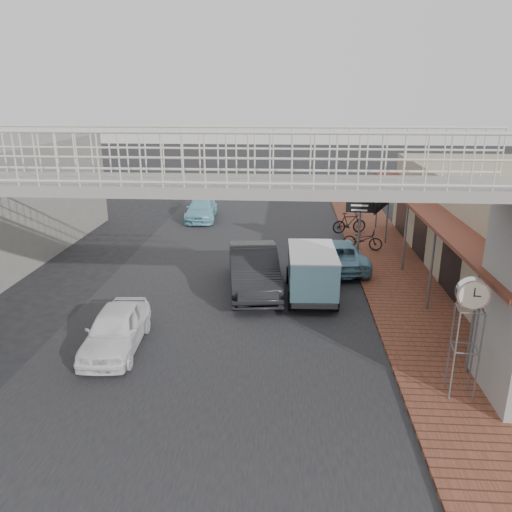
# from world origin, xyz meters

# --- Properties ---
(ground) EXTENTS (120.00, 120.00, 0.00)m
(ground) POSITION_xyz_m (0.00, 0.00, 0.00)
(ground) COLOR black
(ground) RESTS_ON ground
(road_strip) EXTENTS (10.00, 60.00, 0.01)m
(road_strip) POSITION_xyz_m (0.00, 0.00, 0.01)
(road_strip) COLOR black
(road_strip) RESTS_ON ground
(sidewalk) EXTENTS (3.00, 40.00, 0.10)m
(sidewalk) POSITION_xyz_m (6.50, 3.00, 0.05)
(sidewalk) COLOR brown
(sidewalk) RESTS_ON ground
(footbridge) EXTENTS (16.40, 2.40, 6.34)m
(footbridge) POSITION_xyz_m (0.00, -4.00, 3.18)
(footbridge) COLOR gray
(footbridge) RESTS_ON ground
(white_hatchback) EXTENTS (1.64, 3.69, 1.23)m
(white_hatchback) POSITION_xyz_m (-2.77, -2.24, 0.62)
(white_hatchback) COLOR white
(white_hatchback) RESTS_ON ground
(dark_sedan) EXTENTS (2.43, 5.22, 1.65)m
(dark_sedan) POSITION_xyz_m (0.87, 2.58, 0.83)
(dark_sedan) COLOR black
(dark_sedan) RESTS_ON ground
(angkot_curb) EXTENTS (2.57, 4.61, 1.22)m
(angkot_curb) POSITION_xyz_m (4.20, 5.37, 0.61)
(angkot_curb) COLOR #6598B0
(angkot_curb) RESTS_ON ground
(angkot_far) EXTENTS (1.96, 4.22, 1.19)m
(angkot_far) POSITION_xyz_m (-3.03, 13.61, 0.60)
(angkot_far) COLOR #77BECF
(angkot_far) RESTS_ON ground
(angkot_van) EXTENTS (1.81, 3.77, 1.82)m
(angkot_van) POSITION_xyz_m (3.00, 2.06, 1.16)
(angkot_van) COLOR black
(angkot_van) RESTS_ON ground
(motorcycle_near) EXTENTS (1.93, 1.10, 0.96)m
(motorcycle_near) POSITION_xyz_m (5.62, 7.79, 0.58)
(motorcycle_near) COLOR black
(motorcycle_near) RESTS_ON sidewalk
(motorcycle_far) EXTENTS (1.89, 0.97, 1.09)m
(motorcycle_far) POSITION_xyz_m (5.30, 10.64, 0.65)
(motorcycle_far) COLOR black
(motorcycle_far) RESTS_ON sidewalk
(street_clock) EXTENTS (0.76, 0.64, 3.00)m
(street_clock) POSITION_xyz_m (6.36, -4.10, 2.59)
(street_clock) COLOR #59595B
(street_clock) RESTS_ON sidewalk
(arrow_sign) EXTENTS (1.86, 1.19, 3.17)m
(arrow_sign) POSITION_xyz_m (5.97, 6.15, 2.66)
(arrow_sign) COLOR #59595B
(arrow_sign) RESTS_ON sidewalk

